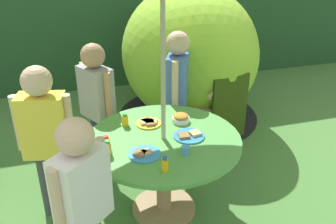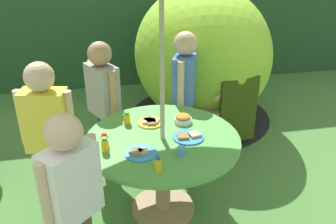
% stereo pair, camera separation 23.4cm
% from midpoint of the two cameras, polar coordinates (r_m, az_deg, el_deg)
% --- Properties ---
extents(ground_plane, '(10.00, 10.00, 0.02)m').
position_cam_midpoint_polar(ground_plane, '(3.38, -2.68, -14.84)').
color(ground_plane, '#477A38').
extents(hedge_backdrop, '(9.00, 0.70, 2.13)m').
position_cam_midpoint_polar(hedge_backdrop, '(5.90, -10.77, 14.75)').
color(hedge_backdrop, '#234C28').
rests_on(hedge_backdrop, ground_plane).
extents(garden_table, '(1.24, 1.24, 0.72)m').
position_cam_midpoint_polar(garden_table, '(3.04, -2.91, -6.80)').
color(garden_table, tan).
rests_on(garden_table, ground_plane).
extents(wooden_chair, '(0.65, 0.66, 1.02)m').
position_cam_midpoint_polar(wooden_chair, '(4.12, 2.51, 2.79)').
color(wooden_chair, tan).
rests_on(wooden_chair, ground_plane).
extents(dome_tent, '(2.16, 2.16, 1.67)m').
position_cam_midpoint_polar(dome_tent, '(4.59, 1.80, 8.80)').
color(dome_tent, '#8CC633').
rests_on(dome_tent, ground_plane).
extents(child_in_blue_shirt, '(0.32, 0.42, 1.36)m').
position_cam_midpoint_polar(child_in_blue_shirt, '(3.70, -0.35, 4.97)').
color(child_in_blue_shirt, '#3F3F47').
rests_on(child_in_blue_shirt, ground_plane).
extents(child_in_grey_shirt, '(0.33, 0.40, 1.31)m').
position_cam_midpoint_polar(child_in_grey_shirt, '(3.55, -12.88, 2.87)').
color(child_in_grey_shirt, navy).
rests_on(child_in_grey_shirt, ground_plane).
extents(child_in_yellow_shirt, '(0.44, 0.27, 1.34)m').
position_cam_midpoint_polar(child_in_yellow_shirt, '(3.04, -20.69, -2.07)').
color(child_in_yellow_shirt, '#3F3F47').
rests_on(child_in_yellow_shirt, ground_plane).
extents(child_in_white_shirt, '(0.38, 0.36, 1.30)m').
position_cam_midpoint_polar(child_in_white_shirt, '(2.34, -16.06, -11.34)').
color(child_in_white_shirt, brown).
rests_on(child_in_white_shirt, ground_plane).
extents(snack_bowl, '(0.15, 0.15, 0.08)m').
position_cam_midpoint_polar(snack_bowl, '(3.18, -0.12, -0.99)').
color(snack_bowl, white).
rests_on(snack_bowl, garden_table).
extents(plate_far_left, '(0.25, 0.25, 0.03)m').
position_cam_midpoint_polar(plate_far_left, '(2.96, 1.01, -3.69)').
color(plate_far_left, '#338CD8').
rests_on(plate_far_left, garden_table).
extents(plate_near_right, '(0.22, 0.22, 0.03)m').
position_cam_midpoint_polar(plate_near_right, '(3.16, -5.15, -1.68)').
color(plate_near_right, yellow).
rests_on(plate_near_right, garden_table).
extents(plate_back_edge, '(0.24, 0.24, 0.03)m').
position_cam_midpoint_polar(plate_back_edge, '(2.75, -6.16, -6.49)').
color(plate_back_edge, '#338CD8').
rests_on(plate_back_edge, garden_table).
extents(juice_bottle_near_left, '(0.06, 0.06, 0.11)m').
position_cam_midpoint_polar(juice_bottle_near_left, '(2.78, -11.72, -5.49)').
color(juice_bottle_near_left, yellow).
rests_on(juice_bottle_near_left, garden_table).
extents(juice_bottle_far_right, '(0.05, 0.05, 0.11)m').
position_cam_midpoint_polar(juice_bottle_far_right, '(2.55, -3.13, -8.16)').
color(juice_bottle_far_right, yellow).
rests_on(juice_bottle_far_right, garden_table).
extents(juice_bottle_center_front, '(0.06, 0.06, 0.11)m').
position_cam_midpoint_polar(juice_bottle_center_front, '(3.15, -8.78, -1.26)').
color(juice_bottle_center_front, yellow).
rests_on(juice_bottle_center_front, garden_table).
extents(juice_bottle_center_back, '(0.06, 0.06, 0.11)m').
position_cam_midpoint_polar(juice_bottle_center_back, '(2.86, -11.87, -4.64)').
color(juice_bottle_center_back, yellow).
rests_on(juice_bottle_center_back, garden_table).
extents(cup_near, '(0.07, 0.07, 0.06)m').
position_cam_midpoint_polar(cup_near, '(2.74, 0.23, -5.97)').
color(cup_near, '#4C99D8').
rests_on(cup_near, garden_table).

